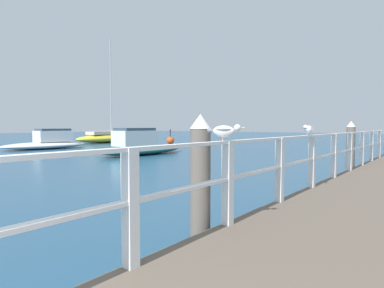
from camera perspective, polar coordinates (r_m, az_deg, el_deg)
pier_railing at (r=8.96m, az=23.63°, el=-1.06°), size 0.12×16.83×1.12m
dock_piling_near at (r=4.49m, az=1.47°, el=-6.63°), size 0.29×0.29×1.87m
dock_piling_far at (r=12.42m, az=26.02°, el=-0.65°), size 0.29×0.29×1.87m
seagull_foreground at (r=4.20m, az=5.70°, el=2.37°), size 0.45×0.25×0.21m
seagull_background at (r=7.10m, az=19.69°, el=2.54°), size 0.33×0.40×0.21m
boat_0 at (r=34.12m, az=-14.50°, el=1.06°), size 2.76×7.58×10.44m
boat_1 at (r=19.49m, az=-9.00°, el=-0.31°), size 2.06×6.18×1.58m
boat_2 at (r=26.43m, az=-23.95°, el=0.31°), size 2.59×6.29×1.49m
channel_buoy at (r=30.12m, az=-3.82°, el=0.64°), size 0.70×0.70×1.40m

